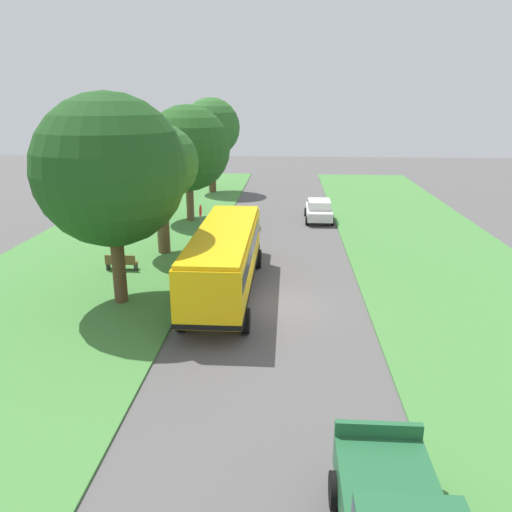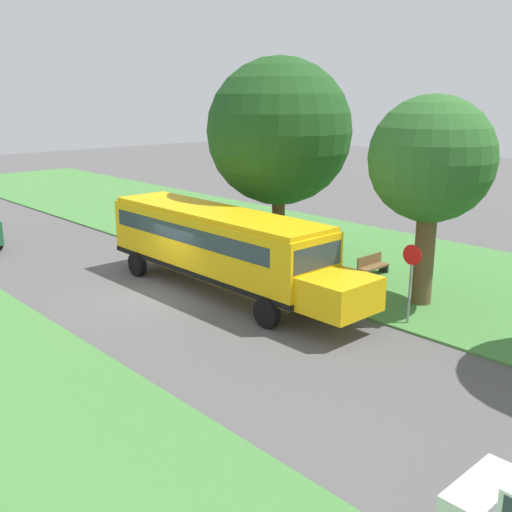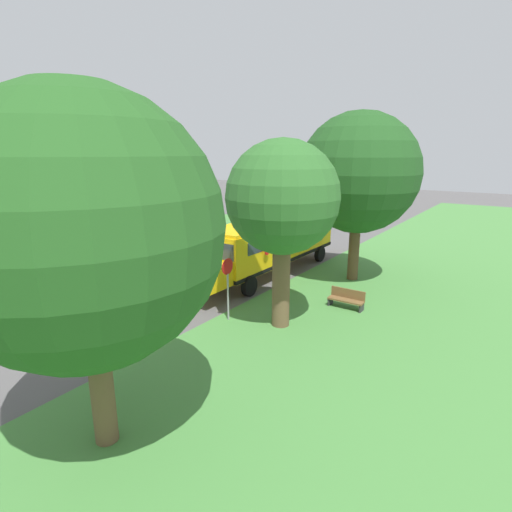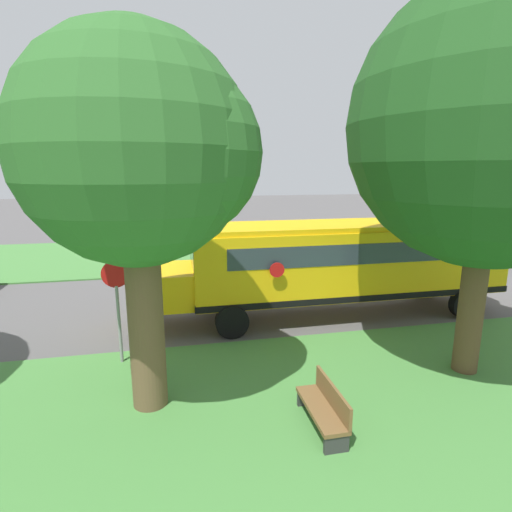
% 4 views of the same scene
% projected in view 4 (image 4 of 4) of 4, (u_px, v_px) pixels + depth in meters
% --- Properties ---
extents(ground_plane, '(120.00, 120.00, 0.00)m').
position_uv_depth(ground_plane, '(343.00, 292.00, 16.29)').
color(ground_plane, '#565454').
extents(grass_far_side, '(10.00, 80.00, 0.07)m').
position_uv_depth(grass_far_side, '(283.00, 249.00, 24.89)').
color(grass_far_side, '#47843D').
rests_on(grass_far_side, ground).
extents(school_bus, '(2.85, 12.42, 3.16)m').
position_uv_depth(school_bus, '(340.00, 259.00, 13.46)').
color(school_bus, yellow).
rests_on(school_bus, ground).
extents(oak_tree_beside_bus, '(6.27, 6.27, 8.99)m').
position_uv_depth(oak_tree_beside_bus, '(501.00, 129.00, 8.57)').
color(oak_tree_beside_bus, brown).
rests_on(oak_tree_beside_bus, ground).
extents(oak_tree_roadside_mid, '(4.35, 4.50, 7.44)m').
position_uv_depth(oak_tree_roadside_mid, '(147.00, 153.00, 7.32)').
color(oak_tree_roadside_mid, brown).
rests_on(oak_tree_roadside_mid, ground).
extents(stop_sign, '(0.08, 0.68, 2.74)m').
position_uv_depth(stop_sign, '(117.00, 300.00, 9.88)').
color(stop_sign, gray).
rests_on(stop_sign, ground).
extents(park_bench, '(1.60, 0.50, 0.92)m').
position_uv_depth(park_bench, '(324.00, 407.00, 7.59)').
color(park_bench, brown).
rests_on(park_bench, ground).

